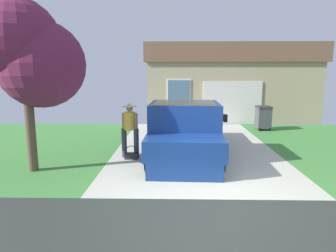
# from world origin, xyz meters

# --- Properties ---
(pickup_truck) EXTENTS (2.20, 5.45, 1.68)m
(pickup_truck) POSITION_xyz_m (-0.37, 3.22, 0.74)
(pickup_truck) COLOR navy
(pickup_truck) RESTS_ON ground
(person_with_hat) EXTENTS (0.53, 0.44, 1.66)m
(person_with_hat) POSITION_xyz_m (-2.01, 3.03, 0.94)
(person_with_hat) COLOR #333842
(person_with_hat) RESTS_ON ground
(handbag) EXTENTS (0.39, 0.19, 0.41)m
(handbag) POSITION_xyz_m (-1.96, 2.85, 0.11)
(handbag) COLOR #232328
(handbag) RESTS_ON ground
(house_with_garage) EXTENTS (9.11, 7.25, 4.03)m
(house_with_garage) POSITION_xyz_m (2.36, 12.65, 2.04)
(house_with_garage) COLOR tan
(house_with_garage) RESTS_ON ground
(front_yard_tree) EXTENTS (2.69, 2.38, 4.38)m
(front_yard_tree) POSITION_xyz_m (-4.33, 1.93, 3.00)
(front_yard_tree) COLOR brown
(front_yard_tree) RESTS_ON ground
(wheeled_trash_bin) EXTENTS (0.60, 0.72, 1.08)m
(wheeled_trash_bin) POSITION_xyz_m (3.32, 7.60, 0.58)
(wheeled_trash_bin) COLOR #424247
(wheeled_trash_bin) RESTS_ON ground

